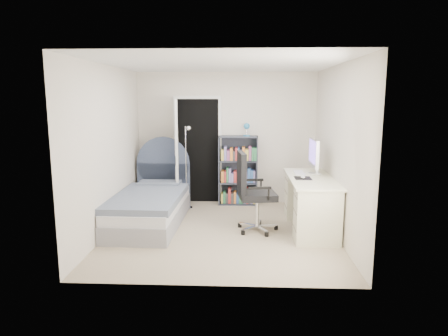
{
  "coord_description": "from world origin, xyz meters",
  "views": [
    {
      "loc": [
        0.3,
        -5.84,
        2.02
      ],
      "look_at": [
        0.03,
        0.06,
        0.98
      ],
      "focal_mm": 32.0,
      "sensor_mm": 36.0,
      "label": 1
    }
  ],
  "objects_px": {
    "nightstand": "(165,183)",
    "bed": "(151,205)",
    "desk": "(310,201)",
    "bookcase": "(239,173)",
    "office_chair": "(251,188)",
    "floor_lamp": "(187,175)"
  },
  "relations": [
    {
      "from": "bed",
      "to": "nightstand",
      "type": "bearing_deg",
      "value": 89.99
    },
    {
      "from": "nightstand",
      "to": "desk",
      "type": "distance_m",
      "value": 2.88
    },
    {
      "from": "floor_lamp",
      "to": "desk",
      "type": "relative_size",
      "value": 0.91
    },
    {
      "from": "desk",
      "to": "floor_lamp",
      "type": "bearing_deg",
      "value": 153.08
    },
    {
      "from": "bookcase",
      "to": "office_chair",
      "type": "relative_size",
      "value": 1.28
    },
    {
      "from": "nightstand",
      "to": "floor_lamp",
      "type": "xyz_separation_m",
      "value": [
        0.48,
        -0.32,
        0.21
      ]
    },
    {
      "from": "bed",
      "to": "office_chair",
      "type": "xyz_separation_m",
      "value": [
        1.62,
        -0.34,
        0.37
      ]
    },
    {
      "from": "bed",
      "to": "floor_lamp",
      "type": "distance_m",
      "value": 1.03
    },
    {
      "from": "nightstand",
      "to": "bookcase",
      "type": "relative_size",
      "value": 0.4
    },
    {
      "from": "nightstand",
      "to": "bed",
      "type": "bearing_deg",
      "value": -90.01
    },
    {
      "from": "bed",
      "to": "bookcase",
      "type": "relative_size",
      "value": 1.39
    },
    {
      "from": "nightstand",
      "to": "floor_lamp",
      "type": "relative_size",
      "value": 0.41
    },
    {
      "from": "nightstand",
      "to": "floor_lamp",
      "type": "height_order",
      "value": "floor_lamp"
    },
    {
      "from": "nightstand",
      "to": "desk",
      "type": "xyz_separation_m",
      "value": [
        2.54,
        -1.36,
        0.03
      ]
    },
    {
      "from": "floor_lamp",
      "to": "bookcase",
      "type": "relative_size",
      "value": 0.98
    },
    {
      "from": "nightstand",
      "to": "bookcase",
      "type": "xyz_separation_m",
      "value": [
        1.42,
        0.07,
        0.19
      ]
    },
    {
      "from": "bed",
      "to": "desk",
      "type": "bearing_deg",
      "value": -4.51
    },
    {
      "from": "floor_lamp",
      "to": "nightstand",
      "type": "bearing_deg",
      "value": 146.64
    },
    {
      "from": "floor_lamp",
      "to": "office_chair",
      "type": "bearing_deg",
      "value": -46.3
    },
    {
      "from": "bookcase",
      "to": "nightstand",
      "type": "bearing_deg",
      "value": -177.22
    },
    {
      "from": "nightstand",
      "to": "bookcase",
      "type": "bearing_deg",
      "value": 2.78
    },
    {
      "from": "bed",
      "to": "bookcase",
      "type": "xyz_separation_m",
      "value": [
        1.42,
        1.23,
        0.31
      ]
    }
  ]
}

